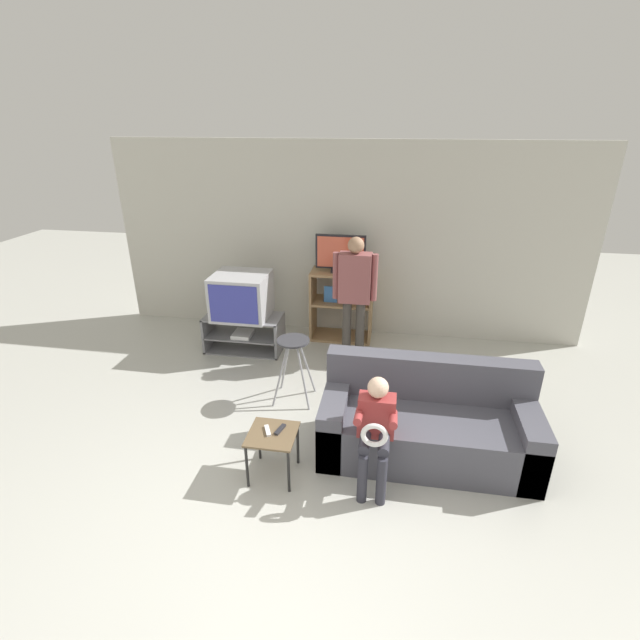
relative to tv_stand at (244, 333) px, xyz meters
The scene contains 13 objects.
ground_plane 3.26m from the tv_stand, 68.30° to the right, with size 18.00×18.00×0.00m, color #B7B7AD.
wall_back 1.83m from the tv_stand, 35.79° to the left, with size 6.40×0.06×2.60m.
tv_stand is the anchor object (origin of this frame).
television_main 0.52m from the tv_stand, 109.08° to the left, with size 0.69×0.63×0.56m.
media_shelf 1.37m from the tv_stand, 25.56° to the left, with size 0.83×0.43×0.97m.
television_flat 1.63m from the tv_stand, 25.69° to the left, with size 0.66×0.20×0.49m.
folding_stool 1.42m from the tv_stand, 49.02° to the right, with size 0.42×0.38×0.72m.
snack_table 2.44m from the tv_stand, 66.09° to the right, with size 0.40×0.40×0.43m.
remote_control_black 2.43m from the tv_stand, 64.40° to the right, with size 0.04×0.14×0.02m, color #232328.
remote_control_white 2.41m from the tv_stand, 66.87° to the right, with size 0.04×0.14×0.02m, color silver.
couch 2.85m from the tv_stand, 36.90° to the right, with size 1.88×0.80×0.86m.
person_standing_adult 1.61m from the tv_stand, ahead, with size 0.53×0.20×1.59m.
person_seated_child 2.88m from the tv_stand, 49.98° to the right, with size 0.33×0.43×0.97m.
Camera 1 is at (0.71, -2.24, 2.84)m, focal length 26.00 mm.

